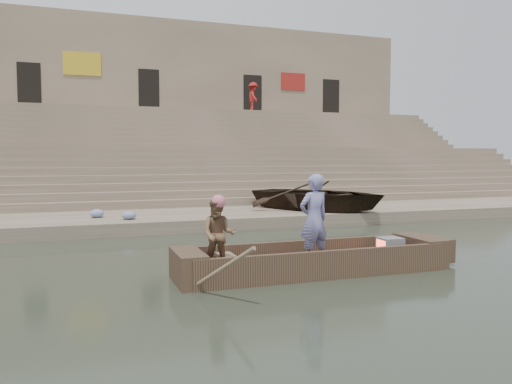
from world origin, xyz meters
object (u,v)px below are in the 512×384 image
television (390,247)px  beached_rowboat (318,196)px  main_rowboat (313,267)px  standing_man (314,219)px  pedestrian (253,97)px  rowing_man (219,235)px

television → beached_rowboat: beached_rowboat is taller
main_rowboat → beached_rowboat: bearing=63.1°
main_rowboat → standing_man: 1.01m
television → pedestrian: (4.41, 21.75, 5.73)m
main_rowboat → standing_man: size_ratio=2.81×
main_rowboat → standing_man: bearing=-116.5°
beached_rowboat → rowing_man: bearing=-161.5°
television → rowing_man: bearing=-178.3°
standing_man → rowing_man: bearing=-10.4°
beached_rowboat → pedestrian: (2.41, 14.30, 5.22)m
main_rowboat → beached_rowboat: beached_rowboat is taller
standing_man → television: standing_man is taller
television → beached_rowboat: (2.00, 7.45, 0.50)m
standing_man → television: (1.84, 0.12, -0.69)m
main_rowboat → beached_rowboat: (3.78, 7.45, 0.81)m
standing_man → beached_rowboat: size_ratio=0.35×
main_rowboat → pedestrian: size_ratio=2.64×
standing_man → pedestrian: pedestrian is taller
pedestrian → rowing_man: bearing=162.4°
rowing_man → television: (3.78, 0.12, -0.47)m
main_rowboat → beached_rowboat: 8.39m
television → pedestrian: bearing=78.5°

